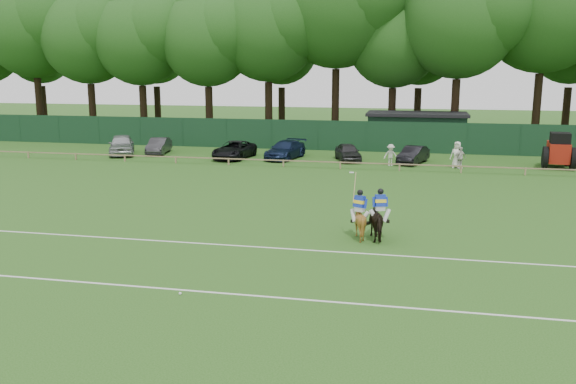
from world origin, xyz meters
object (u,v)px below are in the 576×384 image
(spectator_left, at_px, (391,155))
(hatch_grey, at_px, (348,152))
(polo_ball, at_px, (180,293))
(tractor, at_px, (559,151))
(estate_black, at_px, (413,155))
(spectator_right, at_px, (457,155))
(utility_shed, at_px, (416,130))
(sedan_silver, at_px, (122,145))
(sedan_navy, at_px, (285,150))
(suv_black, at_px, (234,150))
(spectator_mid, at_px, (460,158))
(horse_chestnut, at_px, (359,221))
(horse_dark, at_px, (380,221))
(sedan_grey, at_px, (159,146))

(spectator_left, bearing_deg, hatch_grey, 137.45)
(polo_ball, bearing_deg, tractor, 59.18)
(estate_black, bearing_deg, spectator_right, -7.73)
(estate_black, relative_size, spectator_right, 2.05)
(polo_ball, distance_m, utility_shed, 37.07)
(sedan_silver, xyz_separation_m, sedan_navy, (13.18, 0.57, -0.12))
(suv_black, height_order, estate_black, suv_black)
(polo_ball, bearing_deg, hatch_grey, 85.90)
(suv_black, bearing_deg, spectator_mid, 1.26)
(spectator_left, bearing_deg, spectator_mid, -17.74)
(suv_black, xyz_separation_m, spectator_right, (16.31, -1.02, 0.26))
(spectator_mid, height_order, tractor, tractor)
(horse_chestnut, distance_m, spectator_left, 18.88)
(spectator_mid, bearing_deg, horse_chestnut, -130.76)
(tractor, bearing_deg, spectator_mid, -160.75)
(sedan_navy, relative_size, estate_black, 1.23)
(horse_dark, xyz_separation_m, tractor, (10.92, 20.22, 0.41))
(suv_black, height_order, utility_shed, utility_shed)
(sedan_silver, relative_size, sedan_grey, 1.22)
(horse_chestnut, xyz_separation_m, spectator_mid, (5.13, 18.61, 0.05))
(horse_dark, height_order, sedan_navy, horse_dark)
(spectator_left, height_order, tractor, tractor)
(horse_dark, distance_m, horse_chestnut, 0.83)
(horse_dark, bearing_deg, spectator_left, -105.50)
(horse_chestnut, distance_m, tractor, 23.36)
(sedan_silver, bearing_deg, estate_black, -24.19)
(sedan_navy, xyz_separation_m, utility_shed, (9.67, 8.24, 0.86))
(estate_black, bearing_deg, hatch_grey, -165.35)
(sedan_silver, distance_m, hatch_grey, 17.95)
(spectator_mid, distance_m, tractor, 6.81)
(polo_ball, distance_m, tractor, 32.30)
(utility_shed, distance_m, tractor, 12.95)
(polo_ball, relative_size, utility_shed, 0.01)
(estate_black, height_order, spectator_right, spectator_right)
(tractor, bearing_deg, spectator_right, -163.37)
(horse_dark, distance_m, polo_ball, 9.40)
(sedan_grey, xyz_separation_m, tractor, (29.81, -0.95, 0.54))
(suv_black, bearing_deg, sedan_silver, -175.05)
(sedan_grey, bearing_deg, suv_black, -20.64)
(sedan_silver, relative_size, spectator_right, 2.53)
(sedan_grey, bearing_deg, estate_black, -12.58)
(sedan_grey, relative_size, hatch_grey, 1.02)
(horse_chestnut, relative_size, sedan_navy, 0.30)
(horse_chestnut, distance_m, estate_black, 20.40)
(sedan_silver, bearing_deg, spectator_right, -27.43)
(hatch_grey, distance_m, spectator_left, 3.63)
(spectator_right, xyz_separation_m, polo_ball, (-9.73, -26.42, -0.87))
(horse_chestnut, bearing_deg, spectator_mid, -78.54)
(sedan_silver, xyz_separation_m, tractor, (32.47, 0.15, 0.38))
(spectator_left, bearing_deg, sedan_silver, 162.34)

